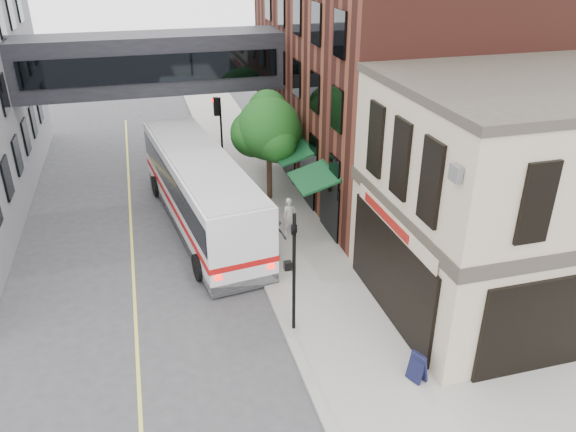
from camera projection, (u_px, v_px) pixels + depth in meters
ground at (299, 371)px, 18.09m from camera, size 120.00×120.00×0.00m
sidewalk_main at (262, 192)px, 30.62m from camera, size 4.00×60.00×0.15m
corner_building at (524, 197)px, 20.06m from camera, size 10.19×8.12×8.45m
brick_building at (399, 52)px, 30.28m from camera, size 13.76×18.00×14.00m
skyway_bridge at (152, 63)px, 30.02m from camera, size 14.00×3.18×3.00m
traffic_signal_near at (293, 259)px, 18.57m from camera, size 0.44×0.22×4.60m
traffic_signal_far at (218, 121)px, 31.34m from camera, size 0.53×0.28×4.50m
street_sign_pole at (261, 221)px, 23.36m from camera, size 0.08×0.75×3.00m
street_tree at (268, 128)px, 28.28m from camera, size 3.80×3.20×5.60m
lane_marking at (132, 244)px, 25.54m from camera, size 0.12×40.00×0.01m
bus at (200, 188)px, 26.44m from camera, size 4.50×13.15×3.47m
pedestrian_a at (290, 216)px, 25.78m from camera, size 0.67×0.47×1.76m
pedestrian_b at (273, 218)px, 25.86m from camera, size 0.79×0.63×1.58m
pedestrian_c at (275, 235)px, 24.42m from camera, size 1.03×0.65×1.52m
newspaper_box at (271, 254)px, 23.69m from camera, size 0.41×0.37×0.79m
sandwich_board at (418, 367)px, 17.31m from camera, size 0.54×0.64×0.98m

